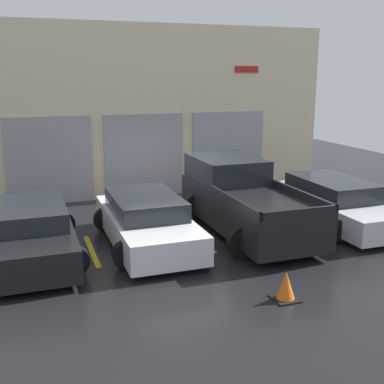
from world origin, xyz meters
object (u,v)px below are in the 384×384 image
(pickup_truck, at_px, (242,199))
(van_right, at_px, (334,202))
(sedan_white, at_px, (146,221))
(traffic_cone, at_px, (286,287))
(sedan_side, at_px, (30,232))

(pickup_truck, height_order, van_right, pickup_truck)
(sedan_white, relative_size, traffic_cone, 7.99)
(van_right, height_order, traffic_cone, van_right)
(sedan_white, xyz_separation_m, sedan_side, (-2.69, -0.00, 0.02))
(van_right, bearing_deg, pickup_truck, 174.47)
(pickup_truck, relative_size, sedan_side, 1.15)
(sedan_white, relative_size, sedan_side, 1.00)
(sedan_white, distance_m, traffic_cone, 4.15)
(sedan_side, relative_size, van_right, 0.94)
(traffic_cone, bearing_deg, van_right, 45.59)
(pickup_truck, distance_m, sedan_white, 2.72)
(sedan_white, xyz_separation_m, van_right, (5.39, 0.00, 0.00))
(traffic_cone, bearing_deg, sedan_white, 113.90)
(pickup_truck, relative_size, sedan_white, 1.15)
(sedan_side, bearing_deg, van_right, 0.05)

